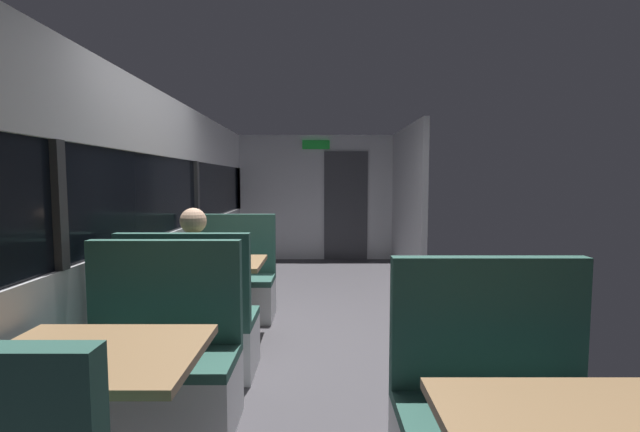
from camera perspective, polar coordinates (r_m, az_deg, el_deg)
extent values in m
cube|color=#423F44|center=(4.17, -0.83, -16.09)|extent=(3.30, 9.20, 0.02)
cube|color=#B2B2B7|center=(4.30, -20.78, -8.99)|extent=(0.08, 8.40, 0.95)
cube|color=#B2B2B7|center=(4.22, -21.39, 11.58)|extent=(0.08, 8.40, 0.60)
cube|color=black|center=(4.19, -21.24, 2.39)|extent=(0.03, 8.40, 0.75)
cube|color=#2D2D30|center=(2.92, -30.75, 1.20)|extent=(0.06, 0.08, 0.75)
cube|color=#2D2D30|center=(5.51, -15.63, 3.00)|extent=(0.06, 0.08, 0.75)
cube|color=#2D2D30|center=(8.24, -10.31, 3.59)|extent=(0.06, 0.08, 0.75)
cube|color=#B2B2B7|center=(8.11, -0.30, 2.41)|extent=(2.90, 0.08, 2.30)
cube|color=#333338|center=(8.08, 3.61, 1.33)|extent=(0.80, 0.04, 2.00)
cube|color=green|center=(8.07, -0.30, 9.29)|extent=(0.50, 0.03, 0.16)
cube|color=#B2B2B7|center=(7.04, 11.50, 1.98)|extent=(0.08, 2.40, 2.30)
cube|color=olive|center=(2.19, -27.21, -15.87)|extent=(0.90, 0.70, 0.04)
cube|color=silver|center=(2.94, -20.46, -21.27)|extent=(0.95, 0.50, 0.39)
cube|color=#2D564C|center=(2.85, -20.59, -17.19)|extent=(0.95, 0.50, 0.06)
cube|color=#2D564C|center=(2.93, -19.32, -9.27)|extent=(0.95, 0.08, 0.65)
cylinder|color=#9E9EA3|center=(4.17, -13.45, -11.01)|extent=(0.10, 0.10, 0.70)
cube|color=olive|center=(4.09, -13.55, -6.01)|extent=(0.90, 0.70, 0.04)
cube|color=silver|center=(3.62, -15.97, -16.13)|extent=(0.95, 0.50, 0.39)
cube|color=#2D564C|center=(3.54, -16.05, -12.73)|extent=(0.95, 0.50, 0.06)
cube|color=#2D564C|center=(3.26, -17.23, -7.83)|extent=(0.95, 0.08, 0.65)
cube|color=silver|center=(4.84, -11.54, -10.70)|extent=(0.95, 0.50, 0.39)
cube|color=#2D564C|center=(4.78, -11.58, -8.10)|extent=(0.95, 0.50, 0.06)
cube|color=#2D564C|center=(4.92, -11.15, -3.53)|extent=(0.95, 0.08, 0.65)
cube|color=#2D564C|center=(2.30, 23.07, -22.87)|extent=(0.95, 0.50, 0.06)
cube|color=#2D564C|center=(2.34, 21.31, -12.87)|extent=(0.95, 0.08, 0.65)
cube|color=#26262D|center=(3.61, -15.98, -15.69)|extent=(0.30, 0.36, 0.45)
cube|color=#59724C|center=(3.51, -15.94, -7.33)|extent=(0.34, 0.22, 0.60)
sphere|color=tan|center=(3.47, -16.00, -0.62)|extent=(0.20, 0.20, 0.20)
cylinder|color=#59724C|center=(3.73, -18.15, -6.36)|extent=(0.07, 0.28, 0.07)
cylinder|color=#59724C|center=(3.63, -12.10, -6.54)|extent=(0.07, 0.28, 0.07)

